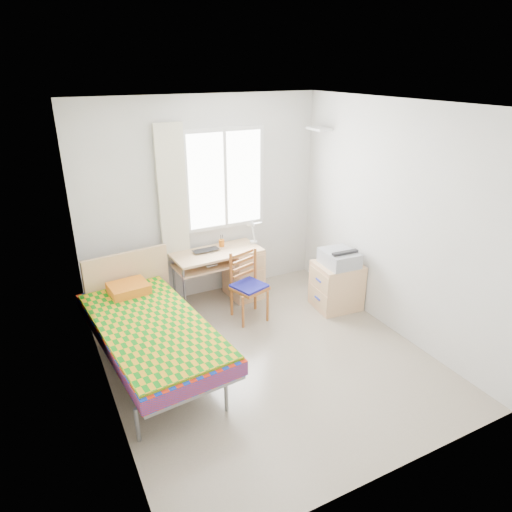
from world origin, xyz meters
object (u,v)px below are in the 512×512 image
Objects in this scene: desk at (238,270)px; printer at (339,258)px; cabinet at (336,285)px; chair at (248,281)px; bed at (150,326)px.

printer is (0.99, -0.86, 0.31)m from desk.
printer reaches higher than cabinet.
printer is at bearing -34.05° from chair.
bed is 2.45m from printer.
bed is 4.69× the size of printer.
desk is at bearing 145.19° from cabinet.
chair is 1.82× the size of printer.
desk is 1.30m from cabinet.
desk is 2.49× the size of printer.
bed reaches higher than cabinet.
bed is 1.39m from chair.
desk reaches higher than cabinet.
bed reaches higher than printer.
bed reaches higher than desk.
chair reaches higher than desk.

